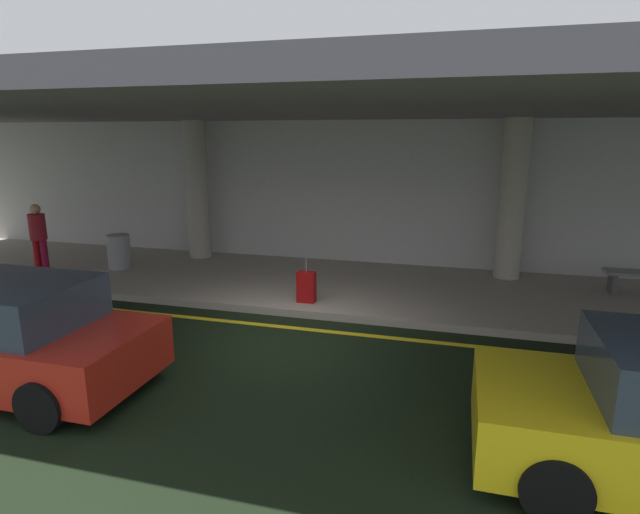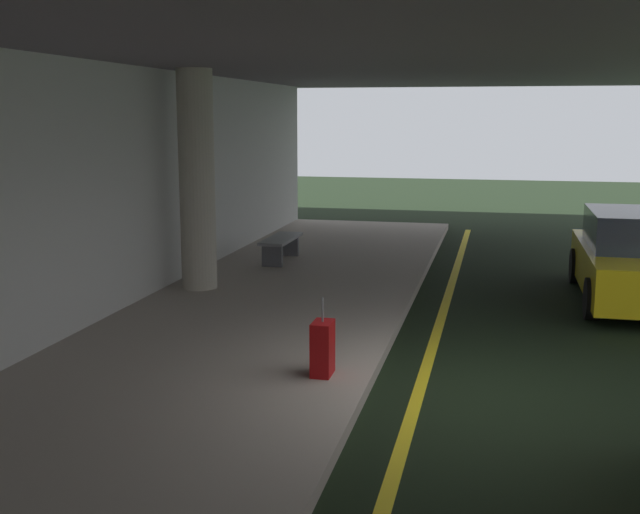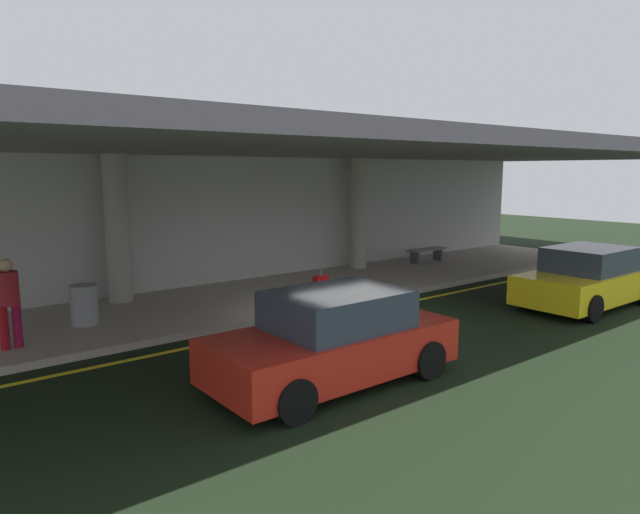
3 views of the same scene
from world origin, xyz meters
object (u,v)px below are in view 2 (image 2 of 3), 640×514
object	(u,v)px
car_yellow_taxi	(639,259)
support_column_left_mid	(197,180)
bench_metal	(281,244)
suitcase_upright_primary	(323,348)

from	to	relation	value
car_yellow_taxi	support_column_left_mid	bearing A→B (deg)	-81.94
bench_metal	car_yellow_taxi	bearing A→B (deg)	-102.78
car_yellow_taxi	bench_metal	xyz separation A→B (m)	(1.48, 6.53, -0.21)
support_column_left_mid	car_yellow_taxi	xyz separation A→B (m)	(1.22, -7.21, -1.26)
suitcase_upright_primary	bench_metal	size ratio (longest dim) A/B	0.56
support_column_left_mid	car_yellow_taxi	world-z (taller)	support_column_left_mid
support_column_left_mid	suitcase_upright_primary	bearing A→B (deg)	-142.73
support_column_left_mid	car_yellow_taxi	bearing A→B (deg)	-80.36
support_column_left_mid	suitcase_upright_primary	size ratio (longest dim) A/B	4.06
support_column_left_mid	bench_metal	bearing A→B (deg)	-14.10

